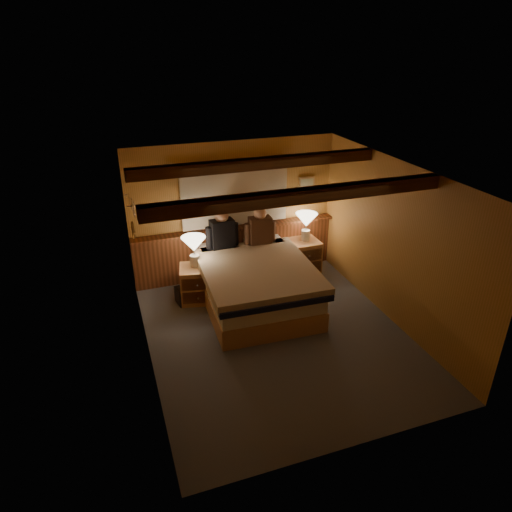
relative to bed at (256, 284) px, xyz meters
name	(u,v)px	position (x,y,z in m)	size (l,w,h in m)	color
floor	(277,336)	(0.02, -0.91, -0.38)	(4.20, 4.20, 0.00)	#545A64
ceiling	(281,174)	(0.02, -0.91, 2.02)	(4.20, 4.20, 0.00)	#C7864A
wall_back	(234,211)	(0.02, 1.19, 0.82)	(3.60, 3.60, 0.00)	#C08845
wall_left	(142,284)	(-1.78, -0.91, 0.82)	(4.20, 4.20, 0.00)	#C08845
wall_right	(394,244)	(1.82, -0.91, 0.82)	(4.20, 4.20, 0.00)	#C08845
wall_front	(362,356)	(0.02, -3.01, 0.82)	(3.60, 3.60, 0.00)	#C08845
wainscot	(236,249)	(0.02, 1.13, 0.10)	(3.60, 0.23, 0.94)	brown
curtain_window	(235,194)	(0.02, 1.12, 1.14)	(2.18, 0.09, 1.11)	#4C2D13
ceiling_beams	(277,178)	(0.02, -0.76, 1.93)	(3.60, 1.65, 0.16)	#4C2D13
coat_rail	(132,205)	(-1.70, 0.67, 1.28)	(0.05, 0.55, 0.24)	white
framed_print	(307,184)	(1.37, 1.17, 1.17)	(0.30, 0.04, 0.25)	tan
bed	(256,284)	(0.00, 0.00, 0.00)	(1.76, 2.23, 0.74)	tan
nightstand_left	(198,284)	(-0.84, 0.46, -0.09)	(0.62, 0.58, 0.59)	tan
nightstand_right	(303,256)	(1.19, 0.82, -0.08)	(0.56, 0.51, 0.61)	tan
lamp_left	(194,246)	(-0.85, 0.52, 0.57)	(0.39, 0.39, 0.51)	white
lamp_right	(306,222)	(1.24, 0.85, 0.58)	(0.39, 0.39, 0.51)	white
person_left	(222,232)	(-0.31, 0.79, 0.62)	(0.57, 0.25, 0.69)	black
person_right	(260,228)	(0.33, 0.75, 0.61)	(0.55, 0.22, 0.66)	#4B2E1E
duffel_bag	(190,293)	(-0.97, 0.46, -0.24)	(0.49, 0.34, 0.33)	black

